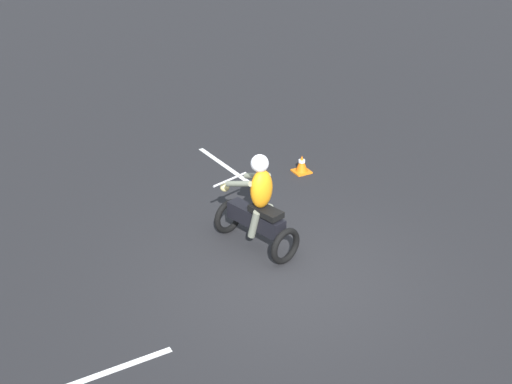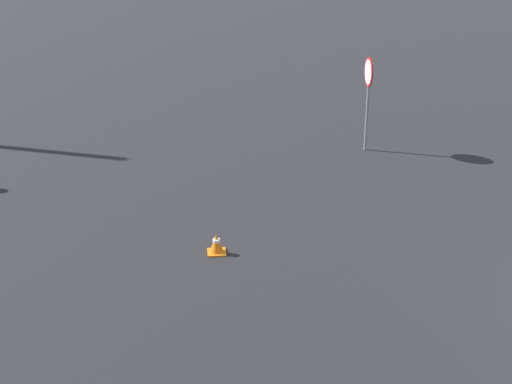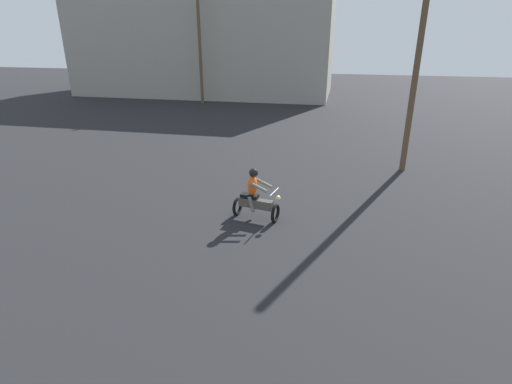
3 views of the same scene
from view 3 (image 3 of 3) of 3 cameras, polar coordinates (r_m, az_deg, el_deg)
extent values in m
torus|color=black|center=(12.32, 2.78, -3.04)|extent=(0.22, 0.61, 0.60)
torus|color=black|center=(12.79, -2.67, -2.06)|extent=(0.22, 0.61, 0.60)
cube|color=#4C4742|center=(12.45, 0.00, -1.62)|extent=(1.13, 0.45, 0.28)
cube|color=black|center=(12.45, -0.93, -0.53)|extent=(0.60, 0.37, 0.10)
cylinder|color=silver|center=(12.06, 2.62, 0.01)|extent=(0.17, 0.69, 0.04)
sphere|color=#F2E08C|center=(12.08, 3.18, -0.87)|extent=(0.19, 0.19, 0.16)
ellipsoid|color=#EA5919|center=(12.27, -0.51, 0.95)|extent=(0.35, 0.45, 0.64)
cylinder|color=slate|center=(11.97, 0.41, 0.65)|extent=(0.55, 0.20, 0.27)
cylinder|color=slate|center=(12.32, 1.14, 1.27)|extent=(0.55, 0.20, 0.27)
cylinder|color=slate|center=(12.37, -0.68, -1.79)|extent=(0.26, 0.17, 0.51)
cylinder|color=slate|center=(12.60, -0.16, -1.31)|extent=(0.26, 0.17, 0.51)
sphere|color=black|center=(12.11, -0.35, 2.78)|extent=(0.33, 0.33, 0.28)
cylinder|color=brown|center=(17.36, 21.96, 16.14)|extent=(0.24, 0.24, 8.37)
cylinder|color=brown|center=(33.43, -8.03, 19.95)|extent=(0.24, 0.24, 8.81)
cube|color=gray|center=(39.82, -6.92, 20.73)|extent=(22.75, 10.53, 9.39)
camera|label=1|loc=(7.67, -33.05, 23.68)|focal=50.00mm
camera|label=2|loc=(18.47, -63.29, 10.51)|focal=50.00mm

